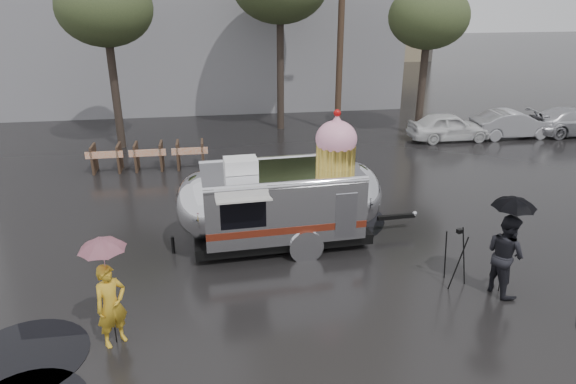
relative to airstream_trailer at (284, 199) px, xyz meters
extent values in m
plane|color=black|center=(1.45, -3.55, -1.27)|extent=(120.00, 120.00, 0.00)
cylinder|color=black|center=(1.37, 1.35, -1.26)|extent=(3.55, 3.55, 0.01)
cylinder|color=black|center=(-5.39, -3.80, -1.26)|extent=(2.33, 2.33, 0.01)
cylinder|color=#473323|center=(3.95, 10.45, 3.23)|extent=(0.28, 0.28, 9.00)
cylinder|color=#382D26|center=(-5.55, 9.45, 1.66)|extent=(0.32, 0.32, 5.85)
ellipsoid|color=#313E21|center=(-5.55, 9.45, 4.26)|extent=(3.64, 3.64, 2.86)
cylinder|color=#382D26|center=(1.45, 11.45, 2.11)|extent=(0.32, 0.32, 6.75)
cylinder|color=#382D26|center=(7.45, 9.45, 1.43)|extent=(0.32, 0.32, 5.40)
ellipsoid|color=#313E21|center=(7.45, 9.45, 3.83)|extent=(3.36, 3.36, 2.64)
cube|color=#473323|center=(-6.05, 6.45, -0.77)|extent=(0.08, 0.80, 1.00)
cube|color=#473323|center=(-5.15, 6.45, -0.77)|extent=(0.08, 0.80, 1.00)
cube|color=#E5590C|center=(-5.60, 6.07, -0.52)|extent=(1.30, 0.04, 0.25)
cube|color=#473323|center=(-4.55, 6.45, -0.77)|extent=(0.08, 0.80, 1.00)
cube|color=#473323|center=(-3.65, 6.45, -0.77)|extent=(0.08, 0.80, 1.00)
cube|color=#E5590C|center=(-4.10, 6.07, -0.52)|extent=(1.30, 0.04, 0.25)
cube|color=#473323|center=(-3.05, 6.45, -0.77)|extent=(0.08, 0.80, 1.00)
cube|color=#473323|center=(-2.15, 6.45, -0.77)|extent=(0.08, 0.80, 1.00)
cube|color=#E5590C|center=(-2.60, 6.07, -0.52)|extent=(1.30, 0.04, 0.25)
imported|color=silver|center=(8.45, 8.45, -0.57)|extent=(4.00, 1.80, 1.40)
imported|color=#B2B2B7|center=(11.45, 8.45, -0.57)|extent=(4.00, 1.80, 1.40)
imported|color=#B2B2B7|center=(14.45, 8.45, -0.55)|extent=(4.20, 1.80, 1.44)
cube|color=silver|center=(-0.08, 0.00, 0.00)|extent=(4.08, 2.30, 1.62)
ellipsoid|color=silver|center=(1.90, 0.11, 0.00)|extent=(1.47, 2.15, 1.62)
ellipsoid|color=silver|center=(-2.06, -0.11, 0.00)|extent=(1.47, 2.15, 1.62)
cube|color=black|center=(-0.08, 0.00, -0.95)|extent=(4.61, 2.06, 0.27)
cylinder|color=black|center=(0.42, -0.90, -0.95)|extent=(0.64, 0.23, 0.63)
cylinder|color=black|center=(0.31, 0.95, -0.95)|extent=(0.64, 0.23, 0.63)
cylinder|color=silver|center=(0.43, -1.03, -0.90)|extent=(0.87, 0.14, 0.87)
cube|color=black|center=(3.16, 0.19, -0.81)|extent=(1.09, 0.17, 0.11)
sphere|color=silver|center=(3.70, 0.22, -0.77)|extent=(0.15, 0.15, 0.14)
cylinder|color=black|center=(-2.87, -0.16, -1.04)|extent=(0.10, 0.10, 0.45)
cube|color=#5C1D0F|center=(-0.02, -1.03, -0.41)|extent=(3.96, 0.26, 0.18)
cube|color=#5C1D0F|center=(-0.14, 1.03, -0.41)|extent=(3.96, 0.26, 0.18)
cube|color=black|center=(-1.10, -1.11, 0.13)|extent=(1.08, 0.09, 0.72)
cube|color=#BAB6AE|center=(-1.09, -1.32, 0.58)|extent=(1.29, 0.52, 0.13)
cube|color=silver|center=(1.42, -0.96, -0.14)|extent=(0.54, 0.06, 1.17)
cube|color=white|center=(-1.07, -0.06, 0.99)|extent=(0.84, 0.63, 0.34)
cylinder|color=#E8C34B|center=(1.36, 0.08, 1.08)|extent=(0.99, 0.99, 0.54)
ellipsoid|color=#FFAAC5|center=(1.36, 0.08, 1.51)|extent=(1.10, 1.10, 0.94)
cone|color=#FFAAC5|center=(1.36, 0.08, 1.98)|extent=(0.48, 0.48, 0.36)
sphere|color=red|center=(1.36, 0.08, 2.18)|extent=(0.19, 0.19, 0.18)
imported|color=gold|center=(-3.75, -3.59, -0.42)|extent=(0.73, 0.69, 1.68)
imported|color=#CB7E91|center=(-3.75, -3.59, 0.64)|extent=(1.04, 1.04, 0.71)
cylinder|color=black|center=(-3.75, -3.59, -0.44)|extent=(0.02, 0.02, 1.65)
imported|color=black|center=(4.46, -3.01, -0.33)|extent=(0.70, 0.99, 1.87)
imported|color=black|center=(4.46, -3.01, 0.66)|extent=(1.11, 1.11, 0.76)
cylinder|color=black|center=(4.46, -3.01, -0.44)|extent=(0.02, 0.02, 1.65)
cylinder|color=black|center=(3.80, -2.49, -0.60)|extent=(0.11, 0.30, 1.34)
cylinder|color=black|center=(3.40, -2.40, -0.60)|extent=(0.22, 0.24, 1.34)
cylinder|color=black|center=(3.52, -2.79, -0.60)|extent=(0.31, 0.09, 1.34)
cube|color=black|center=(3.57, -2.56, 0.08)|extent=(0.14, 0.12, 0.09)
camera|label=1|loc=(-1.65, -12.04, 5.17)|focal=32.00mm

